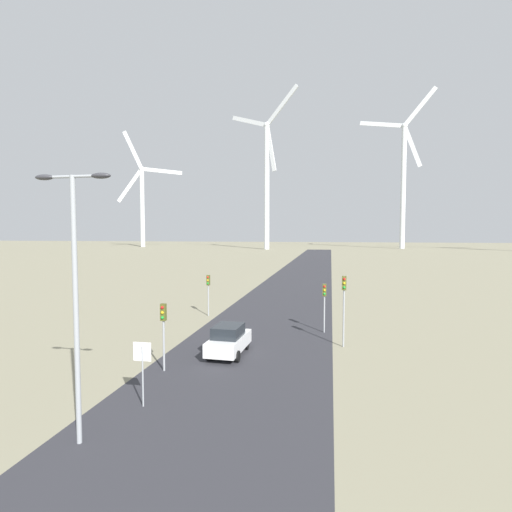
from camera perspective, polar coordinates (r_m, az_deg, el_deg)
name	(u,v)px	position (r m, az deg, el deg)	size (l,w,h in m)	color
road_surface	(293,289)	(52.75, 5.31, -4.65)	(10.00, 240.00, 0.01)	#2D2D33
streetlamp	(75,276)	(15.01, -24.44, -2.60)	(2.82, 0.32, 9.37)	#93999E
stop_sign_near	(142,362)	(18.05, -15.91, -14.30)	(0.81, 0.07, 2.77)	#93999E
traffic_light_post_near_left	(163,322)	(21.97, -13.09, -9.13)	(0.28, 0.33, 3.61)	#93999E
traffic_light_post_near_right	(344,295)	(26.27, 12.46, -5.53)	(0.28, 0.34, 4.60)	#93999E
traffic_light_post_mid_left	(208,286)	(35.50, -6.84, -4.26)	(0.28, 0.34, 3.63)	#93999E
traffic_light_post_mid_right	(324,297)	(29.85, 9.75, -5.77)	(0.28, 0.34, 3.61)	#93999E
car_approaching	(229,340)	(24.60, -3.92, -11.87)	(1.99, 4.18, 1.83)	white
wind_turbine_far_left	(142,197)	(211.34, -15.95, 8.04)	(32.01, 7.92, 58.03)	silver
wind_turbine_left	(267,174)	(175.21, 1.56, 11.57)	(31.39, 16.61, 67.17)	silver
wind_turbine_center	(403,175)	(193.52, 20.32, 10.79)	(31.93, 7.63, 70.29)	silver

